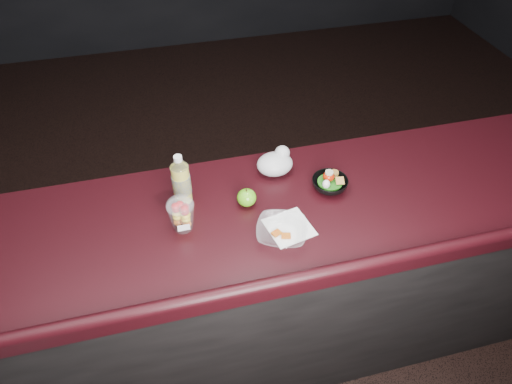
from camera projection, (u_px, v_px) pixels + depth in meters
room_shell at (261, 57)px, 1.01m from camera, size 8.00×8.00×8.00m
counter at (243, 290)px, 2.13m from camera, size 4.06×0.71×1.02m
lemonade_bottle at (181, 182)px, 1.78m from camera, size 0.07×0.07×0.22m
fruit_cup at (181, 213)px, 1.68m from camera, size 0.10×0.10×0.15m
green_apple at (247, 198)px, 1.80m from camera, size 0.08×0.08×0.08m
plastic_bag at (276, 163)px, 1.93m from camera, size 0.15×0.13×0.11m
snack_bowl at (329, 183)px, 1.87m from camera, size 0.17×0.17×0.08m
takeout_bowl at (282, 232)px, 1.68m from camera, size 0.25×0.25×0.05m
paper_napkin at (289, 227)px, 1.73m from camera, size 0.19×0.19×0.00m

